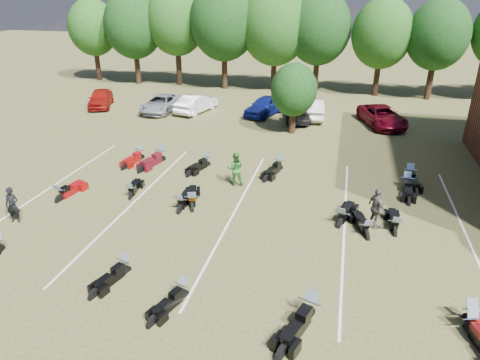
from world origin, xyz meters
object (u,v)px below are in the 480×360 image
(car_0, at_px, (101,98))
(person_grey, at_px, (377,208))
(car_4, at_px, (265,106))
(motorcycle_0, at_px, (0,252))
(person_black, at_px, (12,205))
(motorcycle_14, at_px, (161,161))
(person_green, at_px, (235,169))
(motorcycle_7, at_px, (61,201))
(motorcycle_3, at_px, (183,298))

(car_0, relative_size, person_grey, 2.37)
(person_grey, bearing_deg, car_4, -4.19)
(car_4, xyz_separation_m, motorcycle_0, (-6.36, -22.02, -0.77))
(person_black, relative_size, motorcycle_0, 0.80)
(car_4, relative_size, person_black, 2.73)
(motorcycle_0, xyz_separation_m, motorcycle_14, (2.28, 10.52, 0.00))
(person_green, bearing_deg, motorcycle_7, 11.99)
(car_0, relative_size, motorcycle_0, 2.16)
(motorcycle_14, bearing_deg, car_4, 84.73)
(car_0, xyz_separation_m, motorcycle_14, (10.25, -10.69, -0.76))
(person_green, distance_m, motorcycle_0, 11.23)
(car_4, distance_m, motorcycle_14, 12.22)
(motorcycle_0, distance_m, motorcycle_3, 8.01)
(motorcycle_0, bearing_deg, person_black, 103.17)
(car_0, height_order, motorcycle_3, car_0)
(motorcycle_0, bearing_deg, person_green, 35.63)
(person_grey, bearing_deg, car_0, 24.81)
(motorcycle_3, bearing_deg, motorcycle_7, 165.91)
(car_0, bearing_deg, motorcycle_14, -68.55)
(motorcycle_0, relative_size, motorcycle_14, 0.83)
(car_0, height_order, motorcycle_0, car_0)
(person_black, bearing_deg, motorcycle_0, -75.10)
(car_0, xyz_separation_m, motorcycle_3, (15.94, -22.05, -0.76))
(car_0, distance_m, person_grey, 27.31)
(person_black, distance_m, motorcycle_7, 2.52)
(car_4, distance_m, person_grey, 18.34)
(motorcycle_0, relative_size, motorcycle_3, 1.03)
(car_4, bearing_deg, motorcycle_7, -93.51)
(person_green, bearing_deg, motorcycle_3, 79.09)
(person_black, relative_size, motorcycle_3, 0.82)
(person_black, xyz_separation_m, motorcycle_14, (3.36, 8.31, -0.83))
(motorcycle_7, bearing_deg, person_black, 83.48)
(motorcycle_0, xyz_separation_m, motorcycle_3, (7.97, -0.84, 0.00))
(person_green, height_order, person_grey, person_grey)
(motorcycle_0, bearing_deg, person_grey, 8.23)
(motorcycle_3, relative_size, motorcycle_7, 0.89)
(car_4, height_order, motorcycle_0, car_4)
(motorcycle_14, bearing_deg, person_green, -8.34)
(motorcycle_7, bearing_deg, motorcycle_14, -104.71)
(car_0, bearing_deg, person_green, -62.16)
(person_black, bearing_deg, motorcycle_3, -29.73)
(motorcycle_0, bearing_deg, motorcycle_14, 64.98)
(motorcycle_3, bearing_deg, motorcycle_0, -167.62)
(person_black, xyz_separation_m, person_grey, (15.47, 3.31, 0.11))
(motorcycle_14, bearing_deg, motorcycle_7, -99.90)
(person_green, xyz_separation_m, motorcycle_14, (-5.15, 2.15, -0.91))
(person_black, distance_m, motorcycle_3, 9.59)
(person_black, xyz_separation_m, person_green, (8.51, 6.16, 0.08))
(motorcycle_7, bearing_deg, person_green, -144.28)
(motorcycle_3, bearing_deg, car_0, 144.24)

